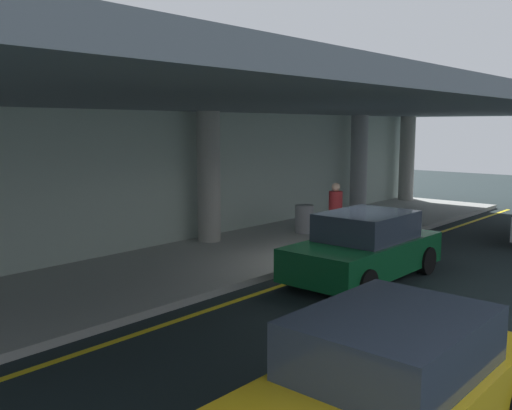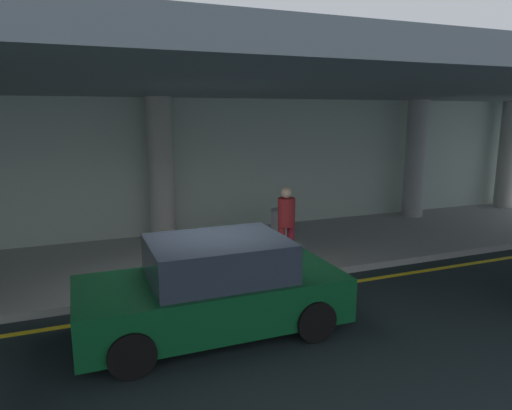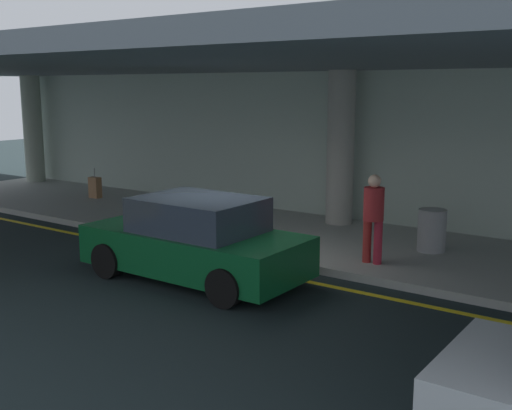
{
  "view_description": "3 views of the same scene",
  "coord_description": "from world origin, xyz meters",
  "px_view_note": "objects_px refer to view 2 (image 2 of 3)",
  "views": [
    {
      "loc": [
        -10.95,
        -6.84,
        3.4
      ],
      "look_at": [
        -0.23,
        2.63,
        1.39
      ],
      "focal_mm": 39.63,
      "sensor_mm": 36.0,
      "label": 1
    },
    {
      "loc": [
        -2.06,
        -7.1,
        3.4
      ],
      "look_at": [
        1.81,
        2.65,
        1.31
      ],
      "focal_mm": 32.46,
      "sensor_mm": 36.0,
      "label": 2
    },
    {
      "loc": [
        6.99,
        -8.72,
        3.4
      ],
      "look_at": [
        -0.49,
        1.81,
        0.97
      ],
      "focal_mm": 43.93,
      "sensor_mm": 36.0,
      "label": 3
    }
  ],
  "objects_px": {
    "support_column_right_mid": "(508,155)",
    "traveler_with_luggage": "(286,220)",
    "car_dark_green": "(214,289)",
    "trash_bin_steel": "(282,226)",
    "support_column_center": "(415,159)",
    "support_column_left_mid": "(161,170)"
  },
  "relations": [
    {
      "from": "car_dark_green",
      "to": "trash_bin_steel",
      "type": "distance_m",
      "value": 4.83
    },
    {
      "from": "support_column_center",
      "to": "car_dark_green",
      "type": "bearing_deg",
      "value": -147.87
    },
    {
      "from": "traveler_with_luggage",
      "to": "trash_bin_steel",
      "type": "distance_m",
      "value": 1.71
    },
    {
      "from": "support_column_right_mid",
      "to": "support_column_left_mid",
      "type": "bearing_deg",
      "value": 180.0
    },
    {
      "from": "car_dark_green",
      "to": "traveler_with_luggage",
      "type": "bearing_deg",
      "value": 44.55
    },
    {
      "from": "support_column_center",
      "to": "trash_bin_steel",
      "type": "distance_m",
      "value": 5.56
    },
    {
      "from": "support_column_right_mid",
      "to": "traveler_with_luggage",
      "type": "xyz_separation_m",
      "value": [
        -9.81,
        -2.8,
        -0.86
      ]
    },
    {
      "from": "car_dark_green",
      "to": "trash_bin_steel",
      "type": "xyz_separation_m",
      "value": [
        2.93,
        3.84,
        -0.14
      ]
    },
    {
      "from": "car_dark_green",
      "to": "trash_bin_steel",
      "type": "bearing_deg",
      "value": 52.41
    },
    {
      "from": "support_column_right_mid",
      "to": "car_dark_green",
      "type": "height_order",
      "value": "support_column_right_mid"
    },
    {
      "from": "support_column_right_mid",
      "to": "car_dark_green",
      "type": "distance_m",
      "value": 13.25
    },
    {
      "from": "support_column_left_mid",
      "to": "car_dark_green",
      "type": "relative_size",
      "value": 0.89
    },
    {
      "from": "support_column_right_mid",
      "to": "trash_bin_steel",
      "type": "height_order",
      "value": "support_column_right_mid"
    },
    {
      "from": "support_column_right_mid",
      "to": "trash_bin_steel",
      "type": "relative_size",
      "value": 4.29
    },
    {
      "from": "car_dark_green",
      "to": "support_column_center",
      "type": "bearing_deg",
      "value": 31.89
    },
    {
      "from": "support_column_left_mid",
      "to": "traveler_with_luggage",
      "type": "bearing_deg",
      "value": -51.99
    },
    {
      "from": "traveler_with_luggage",
      "to": "support_column_left_mid",
      "type": "bearing_deg",
      "value": -18.73
    },
    {
      "from": "support_column_right_mid",
      "to": "trash_bin_steel",
      "type": "xyz_separation_m",
      "value": [
        -9.22,
        -1.28,
        -1.4
      ]
    },
    {
      "from": "support_column_center",
      "to": "trash_bin_steel",
      "type": "relative_size",
      "value": 4.29
    },
    {
      "from": "support_column_center",
      "to": "car_dark_green",
      "type": "height_order",
      "value": "support_column_center"
    },
    {
      "from": "car_dark_green",
      "to": "traveler_with_luggage",
      "type": "height_order",
      "value": "traveler_with_luggage"
    },
    {
      "from": "support_column_right_mid",
      "to": "traveler_with_luggage",
      "type": "bearing_deg",
      "value": -164.09
    }
  ]
}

